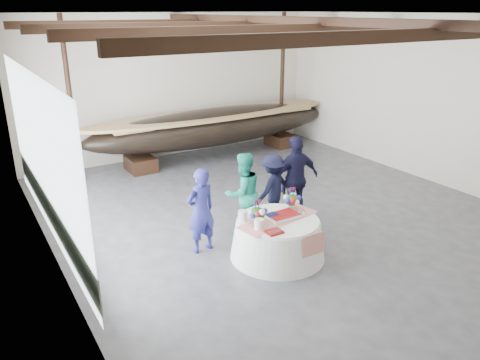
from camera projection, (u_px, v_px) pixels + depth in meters
floor at (283, 215)px, 11.06m from camera, size 10.00×12.00×0.01m
wall_back at (174, 86)px, 15.08m from camera, size 10.00×0.02×4.50m
wall_left at (46, 158)px, 7.83m from camera, size 0.02×12.00×4.50m
wall_right at (433, 100)px, 12.75m from camera, size 0.02×12.00×4.50m
ceiling at (290, 14)px, 9.51m from camera, size 10.00×12.00×0.01m
pavilion_structure at (266, 37)px, 10.35m from camera, size 9.80×11.76×4.50m
open_bay at (42, 165)px, 8.80m from camera, size 0.03×7.00×3.20m
longboat_display at (216, 126)px, 15.05m from camera, size 8.66×1.73×1.62m
banquet_table at (278, 238)px, 9.11m from camera, size 1.85×1.85×0.80m
tabletop_items at (274, 211)px, 9.00m from camera, size 1.78×0.96×0.40m
guest_woman_blue at (201, 210)px, 9.18m from camera, size 0.69×0.51×1.75m
guest_woman_teal at (243, 193)px, 10.00m from camera, size 0.90×0.72×1.78m
guest_man_left at (272, 189)px, 10.50m from camera, size 1.16×0.87×1.60m
guest_man_right at (296, 178)px, 10.57m from camera, size 1.19×0.57×1.98m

